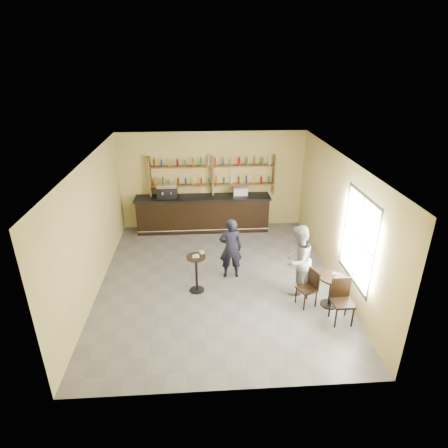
{
  "coord_description": "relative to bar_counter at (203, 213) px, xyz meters",
  "views": [
    {
      "loc": [
        -0.41,
        -8.25,
        5.35
      ],
      "look_at": [
        0.2,
        0.8,
        1.25
      ],
      "focal_mm": 30.0,
      "sensor_mm": 36.0,
      "label": 1
    }
  ],
  "objects": [
    {
      "name": "cup_cafe",
      "position": [
        2.92,
        -4.36,
        0.23
      ],
      "size": [
        0.11,
        0.11,
        0.1
      ],
      "primitive_type": "imported",
      "rotation": [
        0.0,
        0.0,
        0.06
      ],
      "color": "white",
      "rests_on": "cafe_table"
    },
    {
      "name": "napkin",
      "position": [
        -0.22,
        -3.56,
        0.38
      ],
      "size": [
        0.17,
        0.17,
        0.0
      ],
      "primitive_type": "cube",
      "rotation": [
        0.0,
        0.0,
        0.07
      ],
      "color": "white",
      "rests_on": "pedestal_table"
    },
    {
      "name": "espresso_machine",
      "position": [
        -1.12,
        0.0,
        0.81
      ],
      "size": [
        0.63,
        0.4,
        0.45
      ],
      "primitive_type": null,
      "rotation": [
        0.0,
        0.0,
        -0.0
      ],
      "color": "black",
      "rests_on": "bar_counter"
    },
    {
      "name": "floor",
      "position": [
        0.33,
        -3.15,
        -0.59
      ],
      "size": [
        7.0,
        7.0,
        0.0
      ],
      "primitive_type": "plane",
      "color": "slate",
      "rests_on": "ground"
    },
    {
      "name": "wall_front",
      "position": [
        0.33,
        -6.65,
        1.01
      ],
      "size": [
        7.0,
        0.0,
        7.0
      ],
      "primitive_type": "plane",
      "rotation": [
        -1.57,
        0.0,
        0.0
      ],
      "color": "#CDBE74",
      "rests_on": "floor"
    },
    {
      "name": "pastry_case",
      "position": [
        1.22,
        0.0,
        0.73
      ],
      "size": [
        0.51,
        0.42,
        0.28
      ],
      "primitive_type": null,
      "rotation": [
        0.0,
        0.0,
        -0.12
      ],
      "color": "silver",
      "rests_on": "bar_counter"
    },
    {
      "name": "window_frame",
      "position": [
        3.32,
        -4.35,
        1.11
      ],
      "size": [
        0.04,
        1.7,
        2.1
      ],
      "primitive_type": null,
      "color": "black",
      "rests_on": "wall_right"
    },
    {
      "name": "liquor_bottles",
      "position": [
        0.33,
        0.22,
        1.39
      ],
      "size": [
        3.68,
        0.1,
        1.0
      ],
      "primitive_type": null,
      "color": "#8C5919",
      "rests_on": "shelf_unit"
    },
    {
      "name": "window_pane",
      "position": [
        3.33,
        -4.35,
        1.11
      ],
      "size": [
        0.0,
        2.0,
        2.0
      ],
      "primitive_type": "plane",
      "rotation": [
        1.57,
        0.0,
        -1.57
      ],
      "color": "white",
      "rests_on": "wall_right"
    },
    {
      "name": "donut",
      "position": [
        -0.21,
        -3.57,
        0.4
      ],
      "size": [
        0.17,
        0.17,
        0.05
      ],
      "primitive_type": "torus",
      "rotation": [
        0.0,
        0.0,
        -0.29
      ],
      "color": "#BF9246",
      "rests_on": "napkin"
    },
    {
      "name": "bar_counter",
      "position": [
        0.0,
        0.0,
        0.0
      ],
      "size": [
        4.36,
        0.85,
        1.18
      ],
      "primitive_type": null,
      "color": "black",
      "rests_on": "floor"
    },
    {
      "name": "patron_second",
      "position": [
        2.2,
        -3.75,
        0.29
      ],
      "size": [
        1.07,
        1.09,
        1.77
      ],
      "primitive_type": "imported",
      "rotation": [
        0.0,
        0.0,
        -2.29
      ],
      "color": "gray",
      "rests_on": "floor"
    },
    {
      "name": "man_main",
      "position": [
        0.67,
        -2.93,
        0.23
      ],
      "size": [
        0.61,
        0.41,
        1.64
      ],
      "primitive_type": "imported",
      "rotation": [
        0.0,
        0.0,
        3.17
      ],
      "color": "black",
      "rests_on": "floor"
    },
    {
      "name": "wall_right",
      "position": [
        3.33,
        -3.15,
        1.01
      ],
      "size": [
        0.0,
        7.0,
        7.0
      ],
      "primitive_type": "plane",
      "rotation": [
        1.57,
        0.0,
        -1.57
      ],
      "color": "#CDBE74",
      "rests_on": "floor"
    },
    {
      "name": "pedestal_table",
      "position": [
        -0.22,
        -3.56,
        -0.11
      ],
      "size": [
        0.56,
        0.56,
        0.97
      ],
      "primitive_type": null,
      "rotation": [
        0.0,
        0.0,
        -0.22
      ],
      "color": "black",
      "rests_on": "floor"
    },
    {
      "name": "cup_pedestal",
      "position": [
        -0.08,
        -3.46,
        0.42
      ],
      "size": [
        0.14,
        0.14,
        0.1
      ],
      "primitive_type": "imported",
      "rotation": [
        0.0,
        0.0,
        -0.16
      ],
      "color": "white",
      "rests_on": "pedestal_table"
    },
    {
      "name": "chair_west",
      "position": [
        2.32,
        -4.31,
        -0.15
      ],
      "size": [
        0.5,
        0.5,
        0.89
      ],
      "primitive_type": null,
      "rotation": [
        0.0,
        0.0,
        -1.2
      ],
      "color": "black",
      "rests_on": "floor"
    },
    {
      "name": "wall_left",
      "position": [
        -2.67,
        -3.15,
        1.01
      ],
      "size": [
        0.0,
        7.0,
        7.0
      ],
      "primitive_type": "plane",
      "rotation": [
        1.57,
        0.0,
        1.57
      ],
      "color": "#CDBE74",
      "rests_on": "floor"
    },
    {
      "name": "shelf_unit",
      "position": [
        0.33,
        0.22,
        1.22
      ],
      "size": [
        4.0,
        0.26,
        1.4
      ],
      "primitive_type": null,
      "color": "brown",
      "rests_on": "wall_back"
    },
    {
      "name": "chair_south",
      "position": [
        2.92,
        -4.96,
        -0.09
      ],
      "size": [
        0.44,
        0.44,
        1.0
      ],
      "primitive_type": null,
      "rotation": [
        0.0,
        0.0,
        0.02
      ],
      "color": "black",
      "rests_on": "floor"
    },
    {
      "name": "wall_back",
      "position": [
        0.33,
        0.35,
        1.01
      ],
      "size": [
        7.0,
        0.0,
        7.0
      ],
      "primitive_type": "plane",
      "rotation": [
        1.57,
        0.0,
        0.0
      ],
      "color": "#CDBE74",
      "rests_on": "floor"
    },
    {
      "name": "cafe_table",
      "position": [
        2.87,
        -4.36,
        -0.21
      ],
      "size": [
        0.68,
        0.68,
        0.77
      ],
      "primitive_type": null,
      "rotation": [
        0.0,
        0.0,
        0.13
      ],
      "color": "black",
      "rests_on": "floor"
    },
    {
      "name": "ceiling",
      "position": [
        0.33,
        -3.15,
        2.61
      ],
      "size": [
        7.0,
        7.0,
        0.0
      ],
      "primitive_type": "plane",
      "rotation": [
        3.14,
        0.0,
        0.0
      ],
      "color": "white",
      "rests_on": "wall_back"
    }
  ]
}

